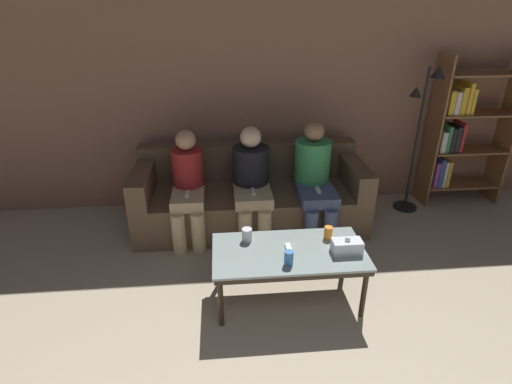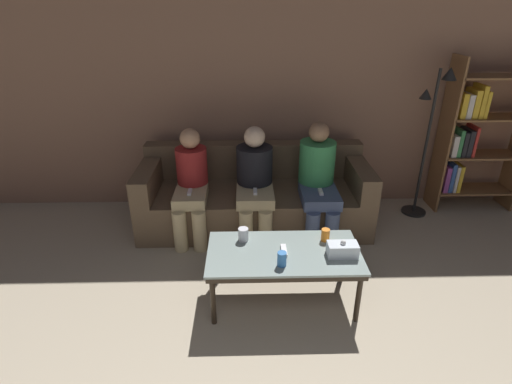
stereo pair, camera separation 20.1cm
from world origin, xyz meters
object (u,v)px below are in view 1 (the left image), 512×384
Objects in this scene: coffee_table at (289,255)px; seated_person_left_end at (188,184)px; couch at (250,197)px; bookshelf at (460,133)px; cup_far_center at (289,258)px; tissue_box at (347,246)px; seated_person_mid_right at (314,176)px; cup_near_left at (328,233)px; seated_person_mid_left at (252,179)px; standing_lamp at (421,126)px; cup_near_right at (247,235)px; game_remote at (289,249)px.

seated_person_left_end reaches higher than coffee_table.
coffee_table is (0.19, -1.26, 0.12)m from couch.
cup_far_center is at bearing -141.68° from bookshelf.
seated_person_mid_right is (-0.00, 1.11, 0.09)m from tissue_box.
bookshelf is (1.82, 1.41, 0.33)m from cup_near_left.
seated_person_mid_left is (-0.61, 1.12, 0.08)m from tissue_box.
standing_lamp reaches higher than cup_far_center.
cup_near_right is at bearing 162.54° from tissue_box.
tissue_box is 2.39m from bookshelf.
seated_person_mid_right is at bearing 0.43° from seated_person_left_end.
seated_person_mid_left is at bearing 82.94° from cup_near_right.
seated_person_mid_right reaches higher than seated_person_mid_left.
couch is at bearing -172.86° from bookshelf.
bookshelf is at bearing 35.81° from game_remote.
seated_person_mid_right is at bearing -18.92° from couch.
cup_near_right is at bearing 151.17° from game_remote.
cup_near_left is 0.91m from seated_person_mid_right.
cup_near_right is 0.09× the size of seated_person_mid_right.
coffee_table is at bearing -138.75° from standing_lamp.
game_remote is (-0.33, -0.14, -0.04)m from cup_near_left.
cup_near_left is at bearing 23.39° from coffee_table.
cup_far_center is 0.10× the size of seated_person_mid_right.
seated_person_mid_left is at bearing 179.38° from seated_person_mid_right.
coffee_table is 11.05× the size of cup_near_right.
couch is 2.01× the size of coffee_table.
coffee_table is at bearing -144.19° from bookshelf.
bookshelf is at bearing 7.14° from couch.
tissue_box is 0.13× the size of bookshelf.
cup_near_left is 0.09× the size of seated_person_left_end.
seated_person_mid_right is (-1.19, -0.36, -0.37)m from standing_lamp.
bookshelf reaches higher than coffee_table.
game_remote is (0.03, 0.17, -0.04)m from cup_far_center.
cup_far_center is (0.27, -0.34, 0.00)m from cup_near_right.
couch is at bearing 96.41° from cup_far_center.
cup_near_right is 0.07× the size of standing_lamp.
seated_person_left_end is (-0.61, -0.22, 0.27)m from couch.
cup_near_left is at bearing 23.39° from game_remote.
seated_person_mid_left is at bearing -90.00° from couch.
tissue_box is (0.45, 0.11, -0.00)m from cup_far_center.
seated_person_mid_left is at bearing 118.76° from tissue_box.
seated_person_mid_right is at bearing 84.52° from cup_near_left.
cup_far_center is 1.44m from seated_person_left_end.
seated_person_mid_right is at bearing -0.62° from seated_person_mid_left.
coffee_table is at bearing -97.13° from game_remote.
game_remote is at bearing 82.87° from coffee_table.
cup_near_left is 0.66× the size of game_remote.
seated_person_left_end reaches higher than couch.
bookshelf reaches higher than cup_near_right.
seated_person_left_end reaches higher than cup_near_right.
seated_person_mid_left is 0.61m from seated_person_mid_right.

